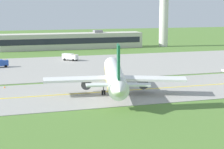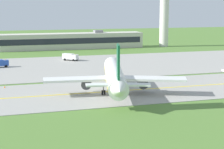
# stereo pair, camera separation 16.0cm
# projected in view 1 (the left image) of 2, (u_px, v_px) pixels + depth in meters

# --- Properties ---
(ground_plane) EXTENTS (500.00, 500.00, 0.00)m
(ground_plane) POSITION_uv_depth(u_px,v_px,m) (94.00, 93.00, 90.89)
(ground_plane) COLOR #517A33
(taxiway_strip) EXTENTS (240.00, 28.00, 0.10)m
(taxiway_strip) POSITION_uv_depth(u_px,v_px,m) (94.00, 93.00, 90.88)
(taxiway_strip) COLOR #9E9B93
(taxiway_strip) RESTS_ON ground
(apron_pad) EXTENTS (140.00, 52.00, 0.10)m
(apron_pad) POSITION_uv_depth(u_px,v_px,m) (92.00, 65.00, 133.32)
(apron_pad) COLOR #9E9B93
(apron_pad) RESTS_ON ground
(taxiway_centreline) EXTENTS (220.00, 0.60, 0.01)m
(taxiway_centreline) POSITION_uv_depth(u_px,v_px,m) (94.00, 92.00, 90.87)
(taxiway_centreline) COLOR yellow
(taxiway_centreline) RESTS_ON taxiway_strip
(airplane_lead) EXTENTS (32.01, 39.10, 12.70)m
(airplane_lead) POSITION_uv_depth(u_px,v_px,m) (115.00, 76.00, 89.68)
(airplane_lead) COLOR white
(airplane_lead) RESTS_ON ground
(service_truck_baggage) EXTENTS (5.63, 5.75, 2.60)m
(service_truck_baggage) POSITION_uv_depth(u_px,v_px,m) (70.00, 57.00, 144.29)
(service_truck_baggage) COLOR silver
(service_truck_baggage) RESTS_ON ground
(terminal_building) EXTENTS (69.99, 10.11, 8.55)m
(terminal_building) POSITION_uv_depth(u_px,v_px,m) (69.00, 41.00, 184.57)
(terminal_building) COLOR beige
(terminal_building) RESTS_ON ground
(control_tower) EXTENTS (7.60, 7.60, 29.56)m
(control_tower) POSITION_uv_depth(u_px,v_px,m) (164.00, 11.00, 193.21)
(control_tower) COLOR silver
(control_tower) RESTS_ON ground
(traffic_cone_near_edge) EXTENTS (0.44, 0.44, 0.60)m
(traffic_cone_near_edge) POSITION_uv_depth(u_px,v_px,m) (87.00, 81.00, 103.08)
(traffic_cone_near_edge) COLOR orange
(traffic_cone_near_edge) RESTS_ON ground
(traffic_cone_mid_edge) EXTENTS (0.44, 0.44, 0.60)m
(traffic_cone_mid_edge) POSITION_uv_depth(u_px,v_px,m) (5.00, 87.00, 95.84)
(traffic_cone_mid_edge) COLOR orange
(traffic_cone_mid_edge) RESTS_ON ground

